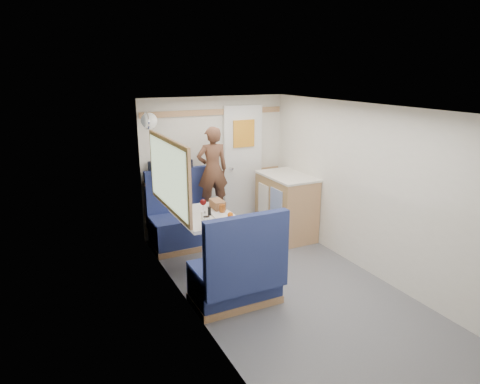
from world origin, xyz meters
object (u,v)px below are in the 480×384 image
bench_near (237,278)px  beer_glass (222,209)px  pepper_grinder (209,211)px  cheese_block (222,221)px  galley_counter (286,205)px  bench_far (183,225)px  tumbler_mid (188,205)px  tumbler_left (207,222)px  salt_grinder (203,216)px  dome_light (149,121)px  orange_fruit (230,215)px  tray (225,217)px  duffel_bag (171,170)px  dinette_table (206,227)px  wine_glass (203,203)px  bread_loaf (217,204)px  person (212,170)px

bench_near → beer_glass: 0.97m
pepper_grinder → cheese_block: bearing=-86.5°
galley_counter → bench_far: bearing=167.9°
bench_near → tumbler_mid: bench_near is taller
tumbler_left → galley_counter: bearing=30.0°
salt_grinder → dome_light: bearing=107.3°
orange_fruit → cheese_block: 0.18m
bench_far → pepper_grinder: bearing=-87.7°
tray → pepper_grinder: bearing=133.4°
tray → salt_grinder: bearing=169.3°
duffel_bag → dome_light: bearing=-152.0°
dome_light → tumbler_mid: 1.16m
cheese_block → tumbler_mid: size_ratio=0.80×
dinette_table → dome_light: bearing=114.6°
dome_light → wine_glass: (0.40, -0.77, -0.91)m
tumbler_mid → dome_light: bearing=115.7°
dome_light → bread_loaf: dome_light is taller
duffel_bag → tray: bearing=-91.2°
bench_far → beer_glass: 1.04m
orange_fruit → wine_glass: bearing=118.9°
wine_glass → pepper_grinder: (0.03, -0.12, -0.07)m
person → tumbler_mid: bearing=51.0°
dinette_table → wine_glass: 0.29m
tumbler_mid → pepper_grinder: size_ratio=1.17×
dome_light → tray: dome_light is taller
tray → beer_glass: 0.15m
tumbler_mid → beer_glass: size_ratio=1.11×
bench_near → wine_glass: (0.01, 0.95, 0.54)m
dome_light → wine_glass: bearing=-62.6°
tray → orange_fruit: size_ratio=4.88×
bench_near → galley_counter: bearing=43.9°
tumbler_left → beer_glass: bearing=45.0°
person → wine_glass: bearing=65.9°
tumbler_mid → person: bearing=45.0°
bench_far → galley_counter: (1.47, -0.31, 0.17)m
duffel_bag → bread_loaf: bearing=-84.7°
dinette_table → bench_near: (-0.00, -0.86, -0.27)m
bench_far → orange_fruit: (0.20, -1.13, 0.47)m
dome_light → salt_grinder: (0.31, -0.98, -0.99)m
dinette_table → pepper_grinder: (0.04, -0.04, 0.21)m
bench_far → orange_fruit: 1.24m
bench_far → tray: (0.17, -1.05, 0.43)m
duffel_bag → salt_grinder: (-0.03, -1.25, -0.27)m
duffel_bag → wine_glass: size_ratio=3.28×
dinette_table → dome_light: 1.51m
tray → cheese_block: 0.22m
tray → pepper_grinder: 0.20m
beer_glass → dinette_table: bearing=167.9°
dinette_table → bench_near: size_ratio=0.88×
duffel_bag → salt_grinder: 1.28m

